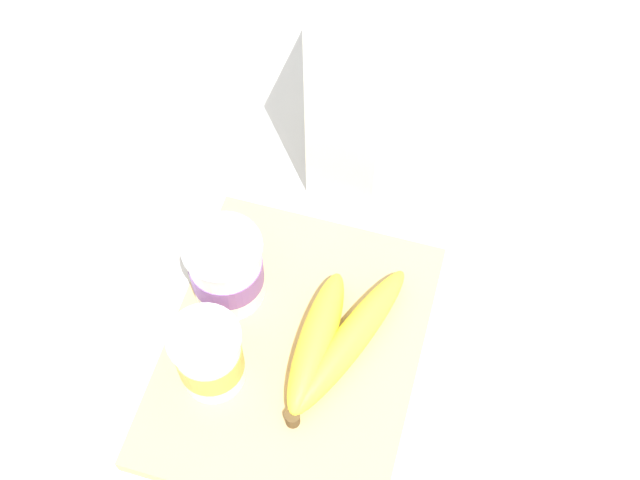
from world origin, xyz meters
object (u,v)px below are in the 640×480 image
Objects in this scene: cutting_board at (293,353)px; yogurt_cup_back at (226,269)px; cereal_box at (365,59)px; banana_bunch at (333,341)px; yogurt_cup_front at (209,356)px.

yogurt_cup_back reaches higher than cutting_board.
banana_bunch is (-0.27, -0.04, -0.10)m from cereal_box.
yogurt_cup_front reaches higher than banana_bunch.
cutting_board is at bearing -175.69° from cereal_box.
cutting_board is 0.05m from banana_bunch.
yogurt_cup_front is at bearing 172.98° from cereal_box.
yogurt_cup_back is 0.13m from banana_bunch.
cereal_box is at bearing 8.92° from banana_bunch.
cutting_board is 0.31m from cereal_box.
cereal_box reaches higher than yogurt_cup_front.
cereal_box is at bearing -10.49° from yogurt_cup_front.
cereal_box is 3.11× the size of yogurt_cup_front.
yogurt_cup_front is at bearing 125.15° from cutting_board.
banana_bunch reaches higher than cutting_board.
cereal_box is 1.45× the size of banana_bunch.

